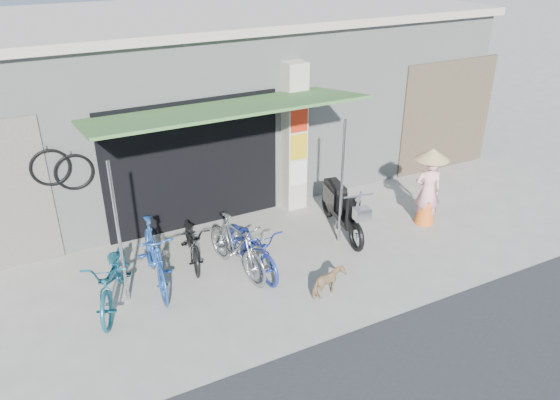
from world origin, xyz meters
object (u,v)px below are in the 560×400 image
bike_silver (236,246)px  bike_navy (253,246)px  bike_black (192,240)px  moped (341,208)px  street_dog (328,283)px  nun (428,186)px  bike_teal (114,277)px  bike_blue (155,256)px

bike_silver → bike_navy: bike_silver is taller
bike_black → moped: size_ratio=0.79×
street_dog → nun: size_ratio=0.36×
bike_teal → nun: size_ratio=1.16×
street_dog → bike_silver: bearing=23.2°
bike_blue → bike_navy: (1.59, -0.30, -0.11)m
street_dog → moped: bearing=-53.2°
bike_black → bike_silver: size_ratio=0.90×
bike_blue → bike_silver: bike_blue is taller
bike_black → bike_navy: size_ratio=0.90×
bike_black → nun: (4.50, -0.79, 0.39)m
bike_silver → bike_blue: bearing=159.5°
bike_blue → bike_silver: bearing=-5.7°
bike_teal → bike_navy: size_ratio=1.08×
bike_black → nun: bearing=0.8°
bike_teal → bike_black: (1.46, 0.63, -0.08)m
bike_black → moped: (2.85, -0.30, 0.10)m
bike_teal → bike_navy: bike_teal is taller
moped → nun: size_ratio=1.22×
bike_teal → moped: (4.31, 0.33, 0.02)m
bike_black → bike_silver: bike_silver is taller
bike_silver → nun: (3.96, -0.11, 0.29)m
bike_black → street_dog: size_ratio=2.66×
bike_silver → moped: bearing=-0.5°
bike_blue → bike_navy: bearing=-5.6°
bike_blue → bike_navy: size_ratio=1.08×
bike_black → bike_navy: bearing=-30.8°
bike_blue → street_dog: 2.79m
street_dog → bike_blue: bearing=41.5°
bike_teal → bike_black: 1.59m
bike_black → bike_navy: bike_navy is taller
street_dog → nun: nun is taller
bike_blue → bike_black: bearing=34.6°
bike_blue → moped: (3.61, 0.13, -0.05)m
bike_blue → bike_teal: bearing=-159.1°
bike_blue → moped: size_ratio=0.96×
bike_teal → bike_black: bearing=44.8°
street_dog → moped: size_ratio=0.30×
bike_blue → nun: bearing=1.2°
bike_teal → bike_silver: 2.00m
bike_blue → nun: 5.28m
bike_black → bike_blue: bearing=-139.7°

